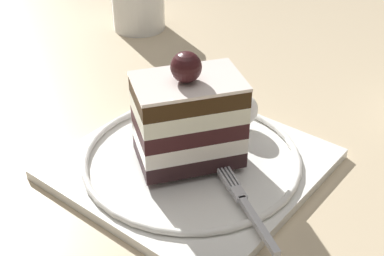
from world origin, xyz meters
The scene contains 6 objects.
ground_plane centered at (0.00, 0.00, 0.00)m, with size 2.40×2.40×0.00m, color #C8B28E.
dessert_plate centered at (0.02, 0.00, 0.01)m, with size 0.25×0.25×0.02m.
cake_slice centered at (0.03, 0.00, 0.06)m, with size 0.11×0.11×0.11m.
whipped_cream_dollop centered at (-0.05, 0.02, 0.03)m, with size 0.03×0.03×0.03m, color white.
fork centered at (0.06, 0.08, 0.02)m, with size 0.08×0.09×0.00m.
drink_glass_near centered at (-0.24, -0.24, 0.04)m, with size 0.08×0.08×0.09m.
Camera 1 is at (0.37, 0.20, 0.31)m, focal length 48.60 mm.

